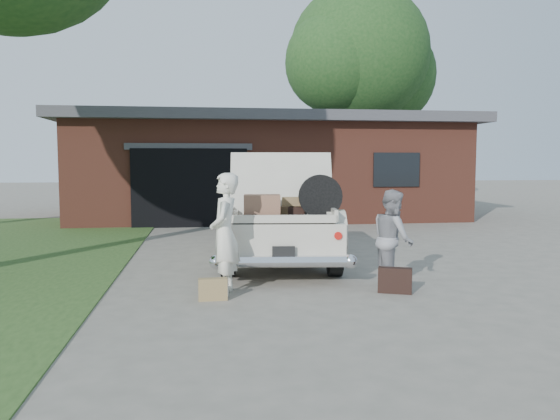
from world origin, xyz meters
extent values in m
plane|color=gray|center=(0.00, 0.00, 0.00)|extent=(90.00, 90.00, 0.00)
cube|color=brown|center=(1.00, 11.50, 1.50)|extent=(12.00, 7.00, 3.00)
cube|color=#4C4C51|center=(1.00, 11.50, 3.15)|extent=(12.80, 7.80, 0.30)
cube|color=black|center=(-1.50, 8.05, 1.10)|extent=(3.20, 0.30, 2.20)
cube|color=#4C4C51|center=(-1.50, 7.98, 2.25)|extent=(3.50, 0.12, 0.18)
cube|color=black|center=(4.50, 7.98, 1.60)|extent=(1.40, 0.08, 1.00)
cylinder|color=#38281E|center=(5.54, 15.63, 2.55)|extent=(0.44, 0.44, 5.11)
sphere|color=#315523|center=(5.54, 15.63, 6.38)|extent=(6.00, 6.00, 6.00)
sphere|color=#315523|center=(6.89, 16.23, 5.65)|extent=(4.50, 4.50, 4.50)
sphere|color=#315523|center=(4.34, 14.89, 5.93)|extent=(4.20, 4.20, 4.20)
cube|color=beige|center=(0.27, 2.68, 0.60)|extent=(2.35, 4.99, 0.63)
cube|color=beige|center=(0.30, 2.97, 1.16)|extent=(1.79, 2.09, 0.50)
cube|color=black|center=(0.40, 3.88, 1.14)|extent=(1.49, 0.24, 0.42)
cube|color=black|center=(0.20, 2.05, 1.14)|extent=(1.49, 0.24, 0.42)
cylinder|color=black|center=(-0.76, 1.14, 0.32)|extent=(0.28, 0.66, 0.64)
cylinder|color=black|center=(0.93, 0.95, 0.32)|extent=(0.28, 0.66, 0.64)
cylinder|color=black|center=(-0.40, 4.40, 0.32)|extent=(0.28, 0.66, 0.64)
cylinder|color=black|center=(1.29, 4.22, 0.32)|extent=(0.28, 0.66, 0.64)
cylinder|color=silver|center=(0.00, 0.23, 0.39)|extent=(1.98, 0.39, 0.17)
cylinder|color=#A5140F|center=(-0.78, 0.39, 0.75)|extent=(0.13, 0.11, 0.12)
cylinder|color=#A5140F|center=(0.79, 0.21, 0.75)|extent=(0.13, 0.11, 0.12)
cube|color=black|center=(0.00, 0.21, 0.53)|extent=(0.33, 0.06, 0.16)
cube|color=black|center=(0.07, 0.86, 0.94)|extent=(1.60, 1.22, 0.04)
cube|color=beige|center=(-0.70, 0.94, 1.03)|extent=(0.17, 1.06, 0.17)
cube|color=beige|center=(0.83, 0.77, 1.03)|extent=(0.17, 1.06, 0.17)
cube|color=beige|center=(0.01, 0.33, 0.99)|extent=(1.54, 0.23, 0.12)
cube|color=beige|center=(0.10, 1.15, 1.46)|extent=(1.67, 0.67, 1.02)
cube|color=#4C3720|center=(-0.12, 0.93, 1.04)|extent=(0.59, 0.42, 0.18)
cube|color=#8C5F47|center=(-0.26, 0.67, 1.14)|extent=(0.57, 0.41, 0.37)
cube|color=black|center=(0.16, 1.00, 1.04)|extent=(0.57, 0.41, 0.17)
cube|color=#94764B|center=(0.29, 1.02, 1.20)|extent=(0.43, 0.31, 0.14)
cylinder|color=black|center=(0.65, 0.74, 1.29)|extent=(0.68, 0.23, 0.67)
imported|color=white|center=(-0.85, -0.01, 0.83)|extent=(0.49, 0.66, 1.67)
imported|color=gray|center=(1.58, 0.08, 0.71)|extent=(0.55, 0.70, 1.42)
cube|color=#9F8351|center=(-1.02, -0.33, 0.15)|extent=(0.38, 0.13, 0.29)
cube|color=black|center=(1.49, -0.29, 0.18)|extent=(0.48, 0.31, 0.36)
camera|label=1|loc=(-1.14, -7.43, 1.81)|focal=35.00mm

